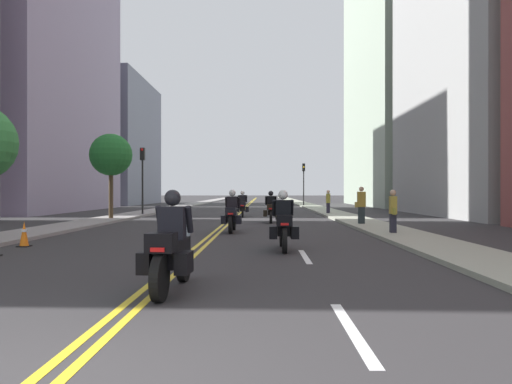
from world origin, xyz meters
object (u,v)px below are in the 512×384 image
(motorcycle_4, at_px, (242,206))
(traffic_cone_0, at_px, (24,234))
(motorcycle_1, at_px, (283,225))
(traffic_light_far, at_px, (304,177))
(traffic_light_near, at_px, (143,168))
(motorcycle_2, at_px, (232,215))
(pedestrian_2, at_px, (393,212))
(street_tree_1, at_px, (111,155))
(motorcycle_0, at_px, (171,250))
(motorcycle_3, at_px, (271,210))
(pedestrian_0, at_px, (361,206))
(pedestrian_1, at_px, (328,202))

(motorcycle_4, bearing_deg, traffic_cone_0, -111.54)
(motorcycle_1, bearing_deg, traffic_light_far, 83.81)
(motorcycle_4, bearing_deg, traffic_light_near, 166.92)
(motorcycle_2, height_order, traffic_light_near, traffic_light_near)
(motorcycle_4, distance_m, pedestrian_2, 13.54)
(motorcycle_4, height_order, street_tree_1, street_tree_1)
(motorcycle_0, bearing_deg, traffic_light_near, 108.84)
(traffic_light_near, distance_m, street_tree_1, 4.72)
(motorcycle_1, distance_m, street_tree_1, 15.92)
(motorcycle_3, height_order, street_tree_1, street_tree_1)
(motorcycle_0, distance_m, motorcycle_3, 16.38)
(pedestrian_2, bearing_deg, traffic_cone_0, -69.37)
(motorcycle_0, height_order, motorcycle_2, motorcycle_2)
(motorcycle_0, bearing_deg, pedestrian_0, 70.38)
(motorcycle_0, bearing_deg, motorcycle_3, 86.84)
(motorcycle_1, distance_m, motorcycle_2, 5.78)
(pedestrian_2, height_order, street_tree_1, street_tree_1)
(motorcycle_4, distance_m, traffic_light_near, 7.07)
(street_tree_1, bearing_deg, pedestrian_2, -34.31)
(motorcycle_1, distance_m, motorcycle_3, 11.08)
(traffic_light_near, relative_size, pedestrian_1, 2.64)
(pedestrian_2, distance_m, street_tree_1, 15.86)
(motorcycle_2, xyz_separation_m, traffic_cone_0, (-5.60, -4.79, -0.30))
(motorcycle_4, bearing_deg, motorcycle_1, -85.66)
(traffic_light_far, bearing_deg, motorcycle_0, -97.72)
(motorcycle_1, height_order, pedestrian_0, pedestrian_0)
(motorcycle_0, distance_m, pedestrian_0, 15.14)
(motorcycle_0, xyz_separation_m, motorcycle_1, (1.97, 5.20, 0.01))
(motorcycle_2, relative_size, motorcycle_3, 1.06)
(pedestrian_0, bearing_deg, street_tree_1, -15.76)
(motorcycle_1, xyz_separation_m, traffic_light_far, (3.68, 36.44, 2.45))
(motorcycle_2, distance_m, traffic_light_near, 13.96)
(street_tree_1, bearing_deg, motorcycle_2, -46.07)
(motorcycle_0, relative_size, street_tree_1, 0.46)
(motorcycle_1, distance_m, pedestrian_0, 9.59)
(motorcycle_3, xyz_separation_m, street_tree_1, (-8.71, 1.83, 2.90))
(street_tree_1, bearing_deg, traffic_light_near, 83.68)
(motorcycle_1, bearing_deg, motorcycle_0, -111.18)
(motorcycle_3, relative_size, traffic_light_near, 0.49)
(traffic_cone_0, bearing_deg, traffic_light_near, 93.40)
(traffic_cone_0, xyz_separation_m, traffic_light_far, (11.02, 35.72, 2.75))
(pedestrian_0, bearing_deg, motorcycle_3, -27.52)
(traffic_light_near, xyz_separation_m, pedestrian_2, (12.39, -13.48, -2.22))
(motorcycle_2, distance_m, pedestrian_1, 14.59)
(traffic_cone_0, height_order, traffic_light_far, traffic_light_far)
(traffic_light_far, bearing_deg, pedestrian_1, -89.51)
(traffic_cone_0, distance_m, pedestrian_2, 11.89)
(motorcycle_4, height_order, traffic_light_far, traffic_light_far)
(motorcycle_2, relative_size, traffic_light_near, 0.51)
(motorcycle_1, height_order, pedestrian_2, pedestrian_2)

